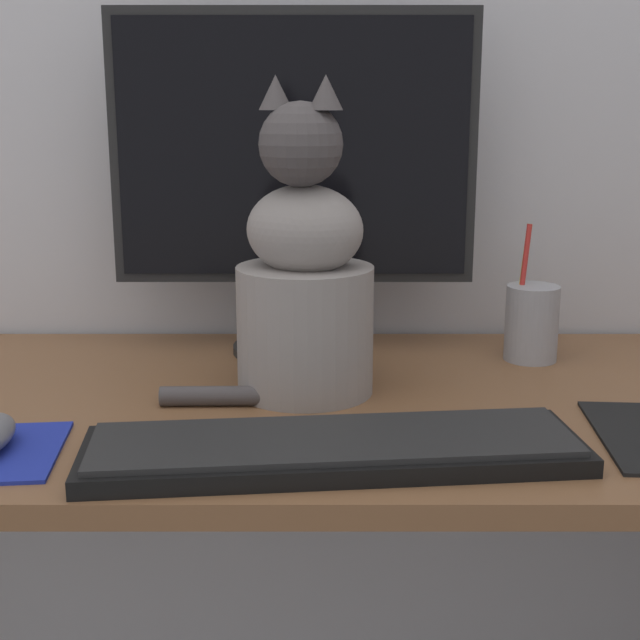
{
  "coord_description": "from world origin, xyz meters",
  "views": [
    {
      "loc": [
        -0.01,
        -0.99,
        1.06
      ],
      "look_at": [
        -0.01,
        -0.08,
        0.84
      ],
      "focal_mm": 50.0,
      "sensor_mm": 36.0,
      "label": 1
    }
  ],
  "objects_px": {
    "monitor": "(294,168)",
    "cat": "(304,280)",
    "keyboard": "(338,449)",
    "pen_cup": "(532,322)"
  },
  "relations": [
    {
      "from": "monitor",
      "to": "cat",
      "type": "height_order",
      "value": "monitor"
    },
    {
      "from": "keyboard",
      "to": "cat",
      "type": "bearing_deg",
      "value": 94.04
    },
    {
      "from": "cat",
      "to": "keyboard",
      "type": "bearing_deg",
      "value": -61.05
    },
    {
      "from": "cat",
      "to": "pen_cup",
      "type": "distance_m",
      "value": 0.34
    },
    {
      "from": "cat",
      "to": "pen_cup",
      "type": "relative_size",
      "value": 2.02
    },
    {
      "from": "keyboard",
      "to": "cat",
      "type": "distance_m",
      "value": 0.24
    },
    {
      "from": "keyboard",
      "to": "pen_cup",
      "type": "distance_m",
      "value": 0.43
    },
    {
      "from": "monitor",
      "to": "pen_cup",
      "type": "distance_m",
      "value": 0.37
    },
    {
      "from": "monitor",
      "to": "keyboard",
      "type": "xyz_separation_m",
      "value": [
        0.05,
        -0.38,
        -0.24
      ]
    },
    {
      "from": "keyboard",
      "to": "pen_cup",
      "type": "bearing_deg",
      "value": 46.76
    }
  ]
}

